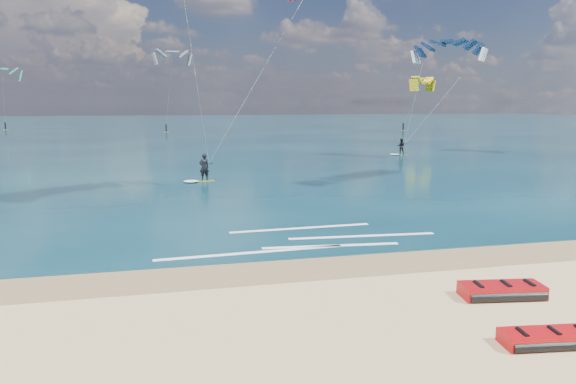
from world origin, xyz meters
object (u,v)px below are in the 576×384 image
Objects in this scene: packed_kite_mid at (501,297)px; kitesurfer_far at (426,91)px; packed_kite_left at (549,345)px; kitesurfer_main at (225,57)px.

kitesurfer_far is at bearing 73.98° from packed_kite_mid.
packed_kite_mid is at bearing 82.10° from packed_kite_left.
packed_kite_left is 23.45m from kitesurfer_main.
packed_kite_mid is at bearing -121.63° from kitesurfer_far.
packed_kite_left is 40.85m from kitesurfer_far.
kitesurfer_far is at bearing 24.61° from kitesurfer_main.
kitesurfer_far is (15.33, 34.28, 6.40)m from packed_kite_mid.
packed_kite_left is at bearing -120.99° from kitesurfer_far.
packed_kite_mid reaches higher than packed_kite_left.
kitesurfer_far reaches higher than packed_kite_left.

